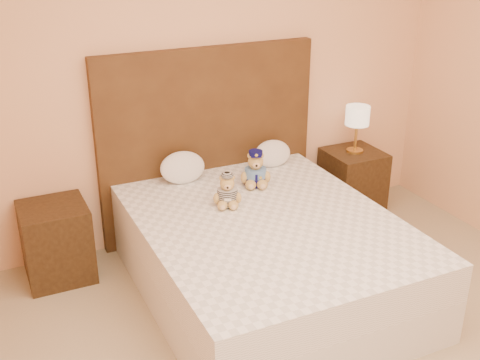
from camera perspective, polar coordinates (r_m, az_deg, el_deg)
name	(u,v)px	position (r m, az deg, el deg)	size (l,w,h in m)	color
room_walls	(346,47)	(2.93, 9.99, 12.35)	(4.04, 4.52, 2.72)	#F0B283
bed	(267,256)	(4.08, 2.56, -7.20)	(1.60, 2.00, 0.55)	white
headboard	(208,143)	(4.71, -3.03, 3.50)	(1.75, 0.08, 1.50)	#4E3217
nightstand_left	(57,242)	(4.44, -16.99, -5.63)	(0.45, 0.45, 0.55)	#3D2813
nightstand_right	(352,181)	(5.29, 10.59, -0.13)	(0.45, 0.45, 0.55)	#3D2813
lamp	(357,118)	(5.09, 11.07, 5.79)	(0.20, 0.20, 0.40)	gold
teddy_police	(256,168)	(4.40, 1.48, 1.11)	(0.23, 0.22, 0.27)	#AD8643
teddy_prisoner	(227,190)	(4.09, -1.22, -0.98)	(0.20, 0.19, 0.23)	#AD8643
pillow_left	(183,166)	(4.49, -5.47, 1.32)	(0.35, 0.22, 0.24)	white
pillow_right	(273,152)	(4.78, 3.13, 2.64)	(0.31, 0.20, 0.22)	white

